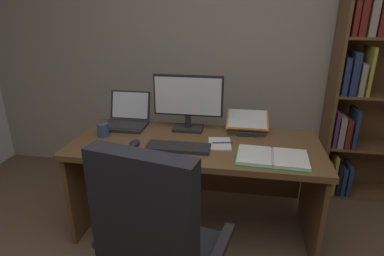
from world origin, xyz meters
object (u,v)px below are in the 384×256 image
(keyboard, at_px, (178,147))
(coffee_mug, at_px, (103,130))
(pen, at_px, (223,143))
(open_binder, at_px, (272,157))
(monitor, at_px, (188,102))
(reading_stand_with_book, at_px, (247,122))
(desk, at_px, (197,162))
(computer_mouse, at_px, (134,143))
(notepad, at_px, (220,144))
(laptop, at_px, (126,119))
(bookshelf, at_px, (384,61))

(keyboard, xyz_separation_m, coffee_mug, (-0.58, 0.13, 0.04))
(pen, bearing_deg, open_binder, -28.10)
(monitor, xyz_separation_m, reading_stand_with_book, (0.44, 0.06, -0.15))
(desk, relative_size, keyboard, 4.06)
(coffee_mug, bearing_deg, monitor, 22.21)
(computer_mouse, distance_m, coffee_mug, 0.31)
(monitor, bearing_deg, coffee_mug, -157.79)
(pen, distance_m, coffee_mug, 0.86)
(open_binder, height_order, notepad, open_binder)
(monitor, distance_m, keyboard, 0.42)
(monitor, height_order, computer_mouse, monitor)
(notepad, distance_m, coffee_mug, 0.84)
(monitor, height_order, coffee_mug, monitor)
(computer_mouse, height_order, reading_stand_with_book, reading_stand_with_book)
(monitor, relative_size, computer_mouse, 4.99)
(laptop, relative_size, open_binder, 0.73)
(monitor, relative_size, laptop, 1.58)
(laptop, height_order, notepad, laptop)
(keyboard, xyz_separation_m, open_binder, (0.60, -0.05, -0.00))
(computer_mouse, bearing_deg, coffee_mug, 155.02)
(desk, bearing_deg, monitor, 120.41)
(laptop, bearing_deg, coffee_mug, -109.07)
(monitor, xyz_separation_m, laptop, (-0.50, 0.01, -0.16))
(open_binder, distance_m, notepad, 0.38)
(computer_mouse, relative_size, coffee_mug, 1.09)
(desk, bearing_deg, laptop, 164.13)
(desk, distance_m, open_binder, 0.60)
(bookshelf, xyz_separation_m, laptop, (-1.97, -0.51, -0.42))
(reading_stand_with_book, bearing_deg, keyboard, -135.85)
(bookshelf, height_order, reading_stand_with_book, bookshelf)
(monitor, height_order, pen, monitor)
(desk, xyz_separation_m, notepad, (0.17, -0.09, 0.20))
(computer_mouse, bearing_deg, open_binder, -3.18)
(desk, xyz_separation_m, coffee_mug, (-0.67, -0.08, 0.24))
(bookshelf, relative_size, coffee_mug, 24.04)
(keyboard, distance_m, notepad, 0.29)
(monitor, bearing_deg, notepad, -43.43)
(keyboard, bearing_deg, open_binder, -4.77)
(keyboard, xyz_separation_m, reading_stand_with_book, (0.44, 0.43, 0.05))
(open_binder, bearing_deg, reading_stand_with_book, 111.11)
(monitor, distance_m, reading_stand_with_book, 0.47)
(keyboard, distance_m, reading_stand_with_book, 0.62)
(monitor, distance_m, open_binder, 0.76)
(reading_stand_with_book, relative_size, coffee_mug, 3.28)
(computer_mouse, bearing_deg, reading_stand_with_book, 30.01)
(notepad, bearing_deg, monitor, 136.57)
(pen, xyz_separation_m, coffee_mug, (-0.86, 0.01, 0.03))
(desk, distance_m, coffee_mug, 0.72)
(laptop, height_order, open_binder, laptop)
(computer_mouse, xyz_separation_m, reading_stand_with_book, (0.74, 0.43, 0.04))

